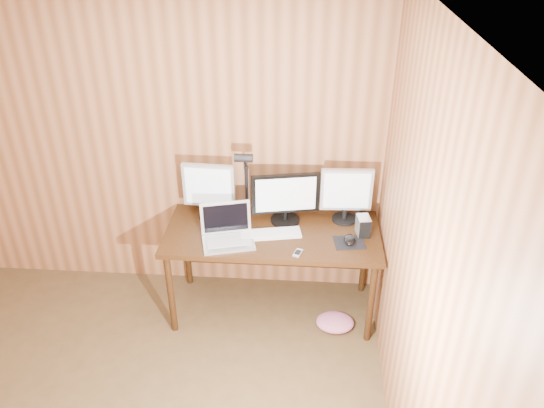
# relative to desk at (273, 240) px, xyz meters

# --- Properties ---
(room_shell) EXTENTS (4.00, 4.00, 4.00)m
(room_shell) POSITION_rel_desk_xyz_m (-0.93, -1.70, 0.62)
(room_shell) COLOR #523B1F
(room_shell) RESTS_ON ground
(desk) EXTENTS (1.60, 0.70, 0.75)m
(desk) POSITION_rel_desk_xyz_m (0.00, 0.00, 0.00)
(desk) COLOR black
(desk) RESTS_ON floor
(monitor_center) EXTENTS (0.51, 0.22, 0.40)m
(monitor_center) POSITION_rel_desk_xyz_m (0.09, 0.08, 0.33)
(monitor_center) COLOR black
(monitor_center) RESTS_ON desk
(monitor_left) EXTENTS (0.40, 0.19, 0.45)m
(monitor_left) POSITION_rel_desk_xyz_m (-0.50, 0.11, 0.36)
(monitor_left) COLOR black
(monitor_left) RESTS_ON desk
(monitor_right) EXTENTS (0.39, 0.18, 0.44)m
(monitor_right) POSITION_rel_desk_xyz_m (0.54, 0.13, 0.36)
(monitor_right) COLOR black
(monitor_right) RESTS_ON desk
(laptop) EXTENTS (0.42, 0.37, 0.26)m
(laptop) POSITION_rel_desk_xyz_m (-0.32, -0.19, 0.19)
(laptop) COLOR silver
(laptop) RESTS_ON desk
(keyboard) EXTENTS (0.48, 0.22, 0.02)m
(keyboard) POSITION_rel_desk_xyz_m (-0.02, -0.12, 0.13)
(keyboard) COLOR silver
(keyboard) RESTS_ON desk
(mousepad) EXTENTS (0.24, 0.20, 0.00)m
(mousepad) POSITION_rel_desk_xyz_m (0.56, -0.18, 0.12)
(mousepad) COLOR black
(mousepad) RESTS_ON desk
(mouse) EXTENTS (0.09, 0.13, 0.04)m
(mouse) POSITION_rel_desk_xyz_m (0.56, -0.18, 0.15)
(mouse) COLOR black
(mouse) RESTS_ON mousepad
(hard_drive) EXTENTS (0.11, 0.14, 0.14)m
(hard_drive) POSITION_rel_desk_xyz_m (0.67, -0.05, 0.19)
(hard_drive) COLOR silver
(hard_drive) RESTS_ON desk
(phone) EXTENTS (0.07, 0.10, 0.01)m
(phone) POSITION_rel_desk_xyz_m (0.20, -0.34, 0.13)
(phone) COLOR silver
(phone) RESTS_ON desk
(speaker) EXTENTS (0.05, 0.05, 0.12)m
(speaker) POSITION_rel_desk_xyz_m (0.65, 0.19, 0.18)
(speaker) COLOR black
(speaker) RESTS_ON desk
(desk_lamp) EXTENTS (0.13, 0.19, 0.59)m
(desk_lamp) POSITION_rel_desk_xyz_m (-0.22, 0.16, 0.48)
(desk_lamp) COLOR black
(desk_lamp) RESTS_ON desk
(fabric_pile) EXTENTS (0.31, 0.26, 0.09)m
(fabric_pile) POSITION_rel_desk_xyz_m (0.50, -0.25, -0.58)
(fabric_pile) COLOR #D6678D
(fabric_pile) RESTS_ON floor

